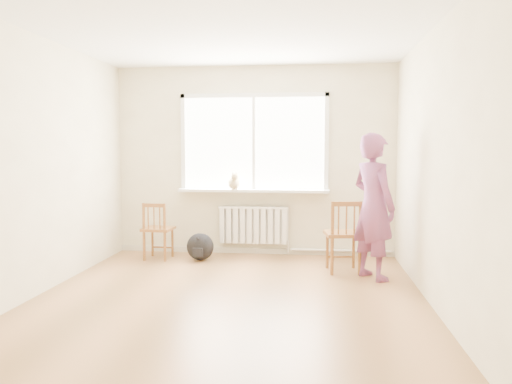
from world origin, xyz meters
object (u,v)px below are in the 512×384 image
(person, at_px, (374,206))
(backpack, at_px, (200,247))
(chair_right, at_px, (344,236))
(cat, at_px, (234,182))
(chair_left, at_px, (157,231))

(person, bearing_deg, backpack, 37.13)
(chair_right, xyz_separation_m, cat, (-1.49, 0.81, 0.60))
(backpack, bearing_deg, cat, 39.25)
(cat, bearing_deg, backpack, -154.06)
(person, bearing_deg, cat, 24.61)
(cat, bearing_deg, chair_left, -174.02)
(backpack, bearing_deg, chair_left, -178.67)
(chair_left, relative_size, cat, 2.10)
(person, height_order, backpack, person)
(cat, xyz_separation_m, backpack, (-0.42, -0.34, -0.87))
(cat, relative_size, backpack, 1.01)
(chair_left, bearing_deg, person, 170.01)
(chair_left, height_order, backpack, chair_left)
(chair_left, relative_size, person, 0.46)
(backpack, bearing_deg, chair_right, -13.61)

